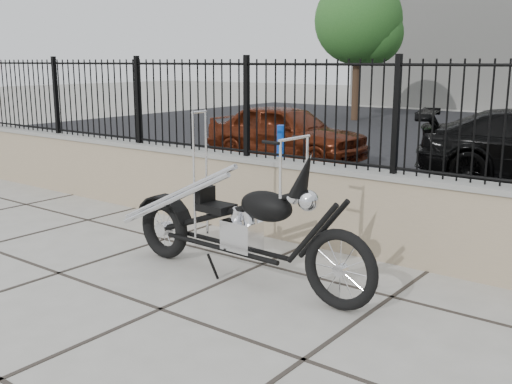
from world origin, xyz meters
name	(u,v)px	position (x,y,z in m)	size (l,w,h in m)	color
ground_plane	(160,309)	(0.00, 0.00, 0.00)	(90.00, 90.00, 0.00)	#99968E
retaining_wall	(313,204)	(0.00, 2.50, 0.48)	(14.00, 0.36, 0.96)	gray
iron_fence	(315,112)	(0.00, 2.50, 1.56)	(14.00, 0.08, 1.20)	black
chopper_motorcycle	(237,197)	(0.08, 0.99, 0.84)	(2.81, 0.49, 1.69)	black
car_red	(286,132)	(-3.69, 7.27, 0.62)	(1.46, 3.64, 1.24)	#4F1A0B
bollard_a	(281,160)	(-1.81, 4.41, 0.57)	(0.14, 0.14, 1.14)	#0A12A4
tree_left	(358,16)	(-6.92, 16.45, 3.70)	(3.13, 3.13, 5.28)	#382619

